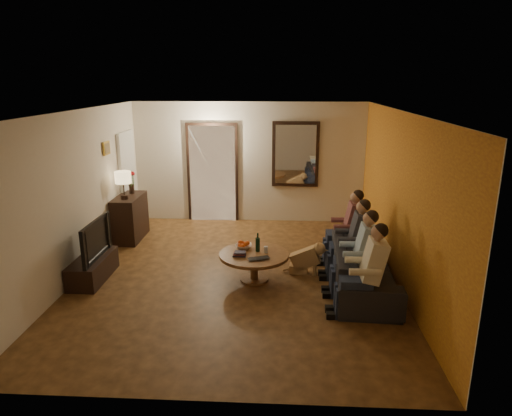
# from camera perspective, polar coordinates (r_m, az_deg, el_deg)

# --- Properties ---
(floor) EXTENTS (5.00, 6.00, 0.01)m
(floor) POSITION_cam_1_polar(r_m,az_deg,el_deg) (7.46, -2.45, -8.38)
(floor) COLOR #3C2510
(floor) RESTS_ON ground
(ceiling) EXTENTS (5.00, 6.00, 0.01)m
(ceiling) POSITION_cam_1_polar(r_m,az_deg,el_deg) (6.82, -2.72, 11.97)
(ceiling) COLOR white
(ceiling) RESTS_ON back_wall
(back_wall) EXTENTS (5.00, 0.02, 2.60)m
(back_wall) POSITION_cam_1_polar(r_m,az_deg,el_deg) (9.95, -0.88, 5.67)
(back_wall) COLOR beige
(back_wall) RESTS_ON floor
(front_wall) EXTENTS (5.00, 0.02, 2.60)m
(front_wall) POSITION_cam_1_polar(r_m,az_deg,el_deg) (4.22, -6.63, -8.97)
(front_wall) COLOR beige
(front_wall) RESTS_ON floor
(left_wall) EXTENTS (0.02, 6.00, 2.60)m
(left_wall) POSITION_cam_1_polar(r_m,az_deg,el_deg) (7.69, -21.47, 1.50)
(left_wall) COLOR beige
(left_wall) RESTS_ON floor
(right_wall) EXTENTS (0.02, 6.00, 2.60)m
(right_wall) POSITION_cam_1_polar(r_m,az_deg,el_deg) (7.22, 17.57, 0.99)
(right_wall) COLOR beige
(right_wall) RESTS_ON floor
(orange_accent) EXTENTS (0.01, 6.00, 2.60)m
(orange_accent) POSITION_cam_1_polar(r_m,az_deg,el_deg) (7.22, 17.49, 1.00)
(orange_accent) COLOR #BB5D1F
(orange_accent) RESTS_ON right_wall
(kitchen_doorway) EXTENTS (1.00, 0.06, 2.10)m
(kitchen_doorway) POSITION_cam_1_polar(r_m,az_deg,el_deg) (10.06, -5.44, 4.27)
(kitchen_doorway) COLOR #FFE0A5
(kitchen_doorway) RESTS_ON floor
(door_trim) EXTENTS (1.12, 0.04, 2.22)m
(door_trim) POSITION_cam_1_polar(r_m,az_deg,el_deg) (10.05, -5.45, 4.26)
(door_trim) COLOR black
(door_trim) RESTS_ON floor
(fridge_glimpse) EXTENTS (0.45, 0.03, 1.70)m
(fridge_glimpse) POSITION_cam_1_polar(r_m,az_deg,el_deg) (10.06, -4.00, 3.43)
(fridge_glimpse) COLOR silver
(fridge_glimpse) RESTS_ON floor
(mirror_frame) EXTENTS (1.00, 0.05, 1.40)m
(mirror_frame) POSITION_cam_1_polar(r_m,az_deg,el_deg) (9.86, 4.95, 6.70)
(mirror_frame) COLOR black
(mirror_frame) RESTS_ON back_wall
(mirror_glass) EXTENTS (0.86, 0.02, 1.26)m
(mirror_glass) POSITION_cam_1_polar(r_m,az_deg,el_deg) (9.83, 4.96, 6.67)
(mirror_glass) COLOR white
(mirror_glass) RESTS_ON back_wall
(white_door) EXTENTS (0.06, 0.85, 2.04)m
(white_door) POSITION_cam_1_polar(r_m,az_deg,el_deg) (9.81, -15.67, 3.27)
(white_door) COLOR white
(white_door) RESTS_ON floor
(framed_art) EXTENTS (0.03, 0.28, 0.24)m
(framed_art) POSITION_cam_1_polar(r_m,az_deg,el_deg) (8.75, -18.20, 7.12)
(framed_art) COLOR #B28C33
(framed_art) RESTS_ON left_wall
(art_canvas) EXTENTS (0.01, 0.22, 0.18)m
(art_canvas) POSITION_cam_1_polar(r_m,az_deg,el_deg) (8.74, -18.11, 7.12)
(art_canvas) COLOR brown
(art_canvas) RESTS_ON left_wall
(dresser) EXTENTS (0.45, 0.98, 0.87)m
(dresser) POSITION_cam_1_polar(r_m,az_deg,el_deg) (9.28, -15.46, -1.17)
(dresser) COLOR black
(dresser) RESTS_ON floor
(table_lamp) EXTENTS (0.30, 0.30, 0.54)m
(table_lamp) POSITION_cam_1_polar(r_m,az_deg,el_deg) (8.90, -16.23, 2.76)
(table_lamp) COLOR beige
(table_lamp) RESTS_ON dresser
(flower_vase) EXTENTS (0.14, 0.14, 0.44)m
(flower_vase) POSITION_cam_1_polar(r_m,az_deg,el_deg) (9.32, -15.34, 3.08)
(flower_vase) COLOR red
(flower_vase) RESTS_ON dresser
(tv_stand) EXTENTS (0.45, 1.08, 0.36)m
(tv_stand) POSITION_cam_1_polar(r_m,az_deg,el_deg) (7.70, -19.72, -7.10)
(tv_stand) COLOR black
(tv_stand) RESTS_ON floor
(tv) EXTENTS (1.06, 0.14, 0.61)m
(tv) POSITION_cam_1_polar(r_m,az_deg,el_deg) (7.53, -20.06, -3.70)
(tv) COLOR black
(tv) RESTS_ON tv_stand
(sofa) EXTENTS (2.27, 0.99, 0.65)m
(sofa) POSITION_cam_1_polar(r_m,az_deg,el_deg) (7.12, 13.21, -7.18)
(sofa) COLOR black
(sofa) RESTS_ON floor
(person_a) EXTENTS (0.60, 0.40, 1.20)m
(person_a) POSITION_cam_1_polar(r_m,az_deg,el_deg) (6.19, 13.84, -8.08)
(person_a) COLOR tan
(person_a) RESTS_ON sofa
(person_b) EXTENTS (0.60, 0.40, 1.20)m
(person_b) POSITION_cam_1_polar(r_m,az_deg,el_deg) (6.73, 12.94, -6.02)
(person_b) COLOR tan
(person_b) RESTS_ON sofa
(person_c) EXTENTS (0.60, 0.40, 1.20)m
(person_c) POSITION_cam_1_polar(r_m,az_deg,el_deg) (7.28, 12.17, -4.27)
(person_c) COLOR tan
(person_c) RESTS_ON sofa
(person_d) EXTENTS (0.60, 0.40, 1.20)m
(person_d) POSITION_cam_1_polar(r_m,az_deg,el_deg) (7.84, 11.52, -2.76)
(person_d) COLOR tan
(person_d) RESTS_ON sofa
(dog) EXTENTS (0.58, 0.30, 0.56)m
(dog) POSITION_cam_1_polar(r_m,az_deg,el_deg) (7.46, 6.16, -6.13)
(dog) COLOR tan
(dog) RESTS_ON floor
(coffee_table) EXTENTS (1.37, 1.37, 0.45)m
(coffee_table) POSITION_cam_1_polar(r_m,az_deg,el_deg) (7.19, -0.23, -7.38)
(coffee_table) COLOR brown
(coffee_table) RESTS_ON floor
(bowl) EXTENTS (0.26, 0.26, 0.06)m
(bowl) POSITION_cam_1_polar(r_m,az_deg,el_deg) (7.31, -1.54, -4.81)
(bowl) COLOR white
(bowl) RESTS_ON coffee_table
(oranges) EXTENTS (0.20, 0.20, 0.08)m
(oranges) POSITION_cam_1_polar(r_m,az_deg,el_deg) (7.28, -1.55, -4.31)
(oranges) COLOR #EA5013
(oranges) RESTS_ON bowl
(wine_bottle) EXTENTS (0.07, 0.07, 0.31)m
(wine_bottle) POSITION_cam_1_polar(r_m,az_deg,el_deg) (7.14, 0.22, -4.27)
(wine_bottle) COLOR black
(wine_bottle) RESTS_ON coffee_table
(wine_glass) EXTENTS (0.06, 0.06, 0.10)m
(wine_glass) POSITION_cam_1_polar(r_m,az_deg,el_deg) (7.12, 1.24, -5.22)
(wine_glass) COLOR silver
(wine_glass) RESTS_ON coffee_table
(book_stack) EXTENTS (0.20, 0.15, 0.07)m
(book_stack) POSITION_cam_1_polar(r_m,az_deg,el_deg) (7.01, -2.08, -5.70)
(book_stack) COLOR black
(book_stack) RESTS_ON coffee_table
(laptop) EXTENTS (0.38, 0.32, 0.03)m
(laptop) POSITION_cam_1_polar(r_m,az_deg,el_deg) (6.83, 0.47, -6.49)
(laptop) COLOR black
(laptop) RESTS_ON coffee_table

